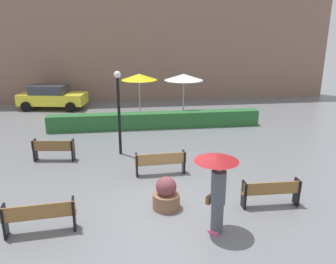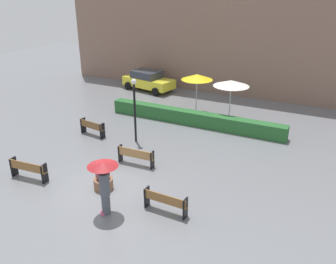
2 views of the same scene
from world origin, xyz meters
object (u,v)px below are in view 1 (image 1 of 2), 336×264
Objects in this scene: parked_car at (52,96)px; bench_far_left at (53,149)px; planter_pot at (166,195)px; patio_umbrella_yellow at (139,77)px; bench_mid_center at (161,162)px; lamp_post at (119,104)px; patio_umbrella_white at (184,77)px; bench_near_left at (39,215)px; bench_near_right at (271,191)px; pedestrian_with_umbrella at (217,180)px.

bench_far_left is at bearing -79.37° from parked_car.
patio_umbrella_yellow is (-0.20, 10.50, 2.01)m from planter_pot.
parked_car is (-5.55, 3.28, -1.61)m from patio_umbrella_yellow.
parked_car reaches higher than bench_mid_center.
lamp_post is at bearing -64.01° from parked_car.
patio_umbrella_white is at bearing 55.25° from lamp_post.
parked_car is (-1.78, 9.46, 0.31)m from bench_far_left.
patio_umbrella_yellow is at bearing 91.07° from planter_pot.
planter_pot is 5.22m from lamp_post.
bench_near_left is at bearing -165.73° from planter_pot.
bench_near_left is 5.21m from bench_far_left.
bench_mid_center is 3.21m from lamp_post.
bench_near_right is 1.78× the size of planter_pot.
lamp_post is 6.32m from patio_umbrella_white.
bench_near_right is 0.95× the size of bench_mid_center.
patio_umbrella_white is at bearing -25.72° from parked_car.
bench_near_left is at bearing -80.82° from parked_car.
bench_near_right is 0.67× the size of patio_umbrella_yellow.
planter_pot is 0.28× the size of lamp_post.
lamp_post is at bearing -124.75° from patio_umbrella_white.
bench_near_right is at bearing -73.16° from patio_umbrella_yellow.
pedestrian_with_umbrella is 11.95m from patio_umbrella_yellow.
bench_far_left is at bearing 154.76° from bench_mid_center.
bench_near_right is 0.83× the size of pedestrian_with_umbrella.
bench_far_left is (-4.07, 1.92, 0.01)m from bench_mid_center.
planter_pot is (3.97, -4.32, -0.09)m from bench_far_left.
bench_far_left is at bearing -138.05° from patio_umbrella_white.
bench_near_left is 4.77m from bench_mid_center.
lamp_post is (-1.33, 4.73, 1.74)m from planter_pot.
parked_car reaches higher than bench_far_left.
patio_umbrella_yellow is at bearing 166.81° from patio_umbrella_white.
patio_umbrella_yellow is 6.64m from parked_car.
lamp_post is at bearing 69.92° from bench_near_left.
patio_umbrella_white reaches higher than planter_pot.
patio_umbrella_white is at bearing 62.37° from bench_near_left.
parked_car is (-5.85, 11.38, 0.31)m from bench_mid_center.
lamp_post reaches higher than bench_near_left.
bench_near_left is at bearing -175.30° from bench_near_right.
bench_near_right is at bearing -33.38° from bench_far_left.
bench_near_right is at bearing -85.45° from patio_umbrella_white.
bench_near_right is 6.92m from lamp_post.
lamp_post is (2.63, 0.41, 1.66)m from bench_far_left.
patio_umbrella_yellow reaches higher than pedestrian_with_umbrella.
bench_near_left is 0.70× the size of patio_umbrella_yellow.
parked_car is at bearing 149.40° from patio_umbrella_yellow.
planter_pot is at bearing -102.86° from patio_umbrella_white.
patio_umbrella_yellow is at bearing 92.13° from bench_mid_center.
planter_pot is at bearing 14.27° from bench_near_left.
bench_near_right is 10.46m from patio_umbrella_white.
bench_near_right is 3.10m from planter_pot.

